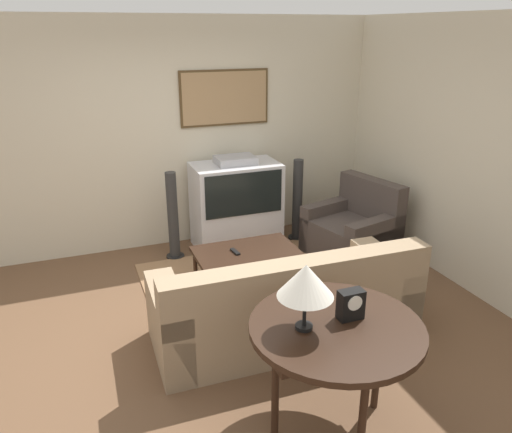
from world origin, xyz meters
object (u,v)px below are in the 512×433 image
Objects in this scene: console_table at (336,334)px; table_lamp at (306,281)px; tv at (236,205)px; couch at (286,306)px; mantel_clock at (351,305)px; speaker_tower_left at (173,218)px; speaker_tower_right at (297,202)px; coffee_table at (246,254)px; armchair at (353,231)px.

table_lamp reaches higher than console_table.
tv reaches higher than couch.
mantel_clock is at bearing 19.74° from console_table.
speaker_tower_left is 1.59m from speaker_tower_right.
speaker_tower_right reaches higher than coffee_table.
armchair is at bearing 57.54° from mantel_clock.
mantel_clock reaches higher than couch.
coffee_table is 2.11m from mantel_clock.
table_lamp is 3.07m from speaker_tower_left.
couch is at bearing -117.67° from speaker_tower_right.
mantel_clock reaches higher than armchair.
console_table is at bearing -11.58° from table_lamp.
console_table is (-1.58, -2.35, 0.44)m from armchair.
table_lamp reaches higher than tv.
tv is 0.50× the size of couch.
speaker_tower_right is (1.39, 3.00, -0.65)m from table_lamp.
couch is 2.11× the size of armchair.
table_lamp reaches higher than armchair.
coffee_table is 1.11m from speaker_tower_left.
armchair is (1.20, -0.76, -0.24)m from tv.
speaker_tower_left is at bearing 119.82° from coffee_table.
speaker_tower_left is (-0.55, 0.96, 0.13)m from coffee_table.
mantel_clock reaches higher than console_table.
armchair is 2.12m from speaker_tower_left.
table_lamp reaches higher than couch.
console_table is 0.45m from table_lamp.
console_table is at bearing -93.93° from coffee_table.
tv reaches higher than speaker_tower_right.
armchair is at bearing 56.00° from console_table.
speaker_tower_left is (-0.41, 3.04, -0.25)m from console_table.
tv reaches higher than speaker_tower_left.
speaker_tower_right is at bearing -4.68° from tv.
armchair is 5.45× the size of mantel_clock.
table_lamp is 0.42× the size of speaker_tower_right.
mantel_clock is (0.33, -0.00, -0.23)m from table_lamp.
mantel_clock is at bearing -0.17° from table_lamp.
tv is 0.80m from speaker_tower_left.
tv is at bearing 4.68° from speaker_tower_left.
armchair reaches higher than couch.
table_lamp is (-0.21, 0.04, 0.40)m from console_table.
speaker_tower_right is (1.18, 3.04, -0.25)m from console_table.
speaker_tower_left is at bearing 93.75° from table_lamp.
mantel_clock is at bearing -109.51° from speaker_tower_right.
tv is 1.44m from armchair.
couch is 2.18× the size of speaker_tower_right.
console_table is (-0.14, -2.08, 0.38)m from coffee_table.
console_table is at bearing -48.13° from armchair.
speaker_tower_left reaches higher than armchair.
speaker_tower_left is 1.00× the size of speaker_tower_right.
tv is 1.03× the size of console_table.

